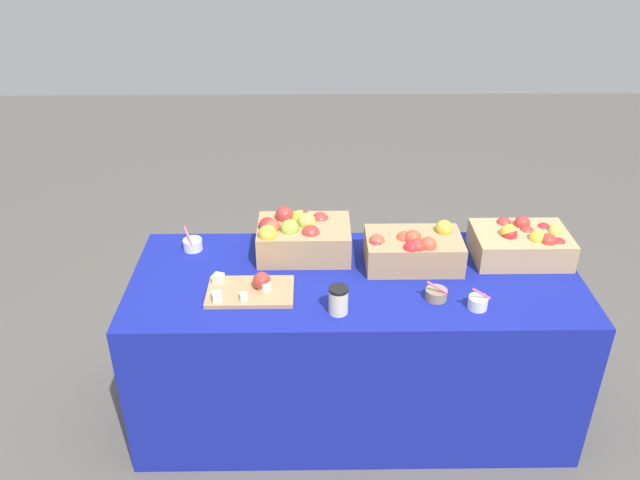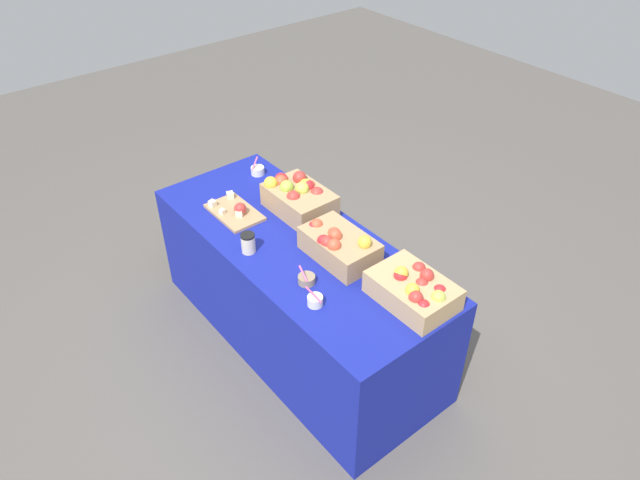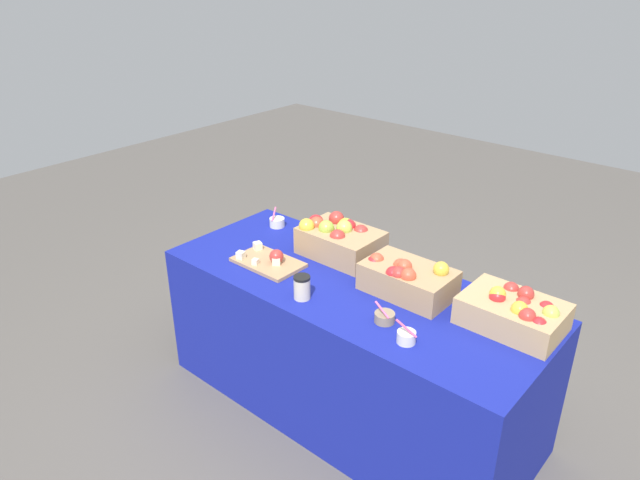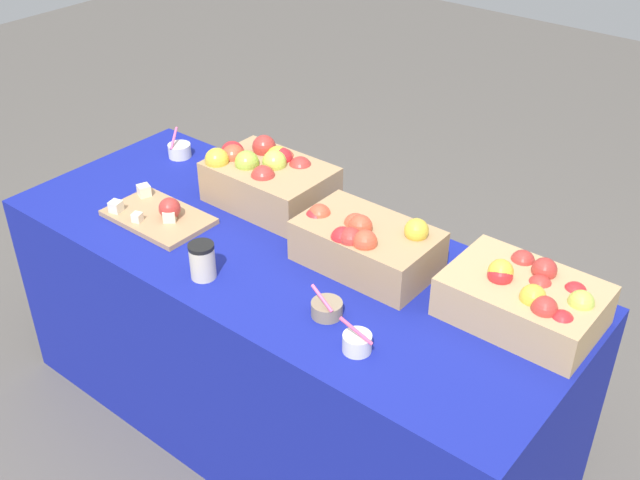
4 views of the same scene
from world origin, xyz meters
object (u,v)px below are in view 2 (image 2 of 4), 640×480
(apple_crate_right, at_px, (299,197))
(sample_bowl_far, at_px, (306,279))
(sample_bowl_near, at_px, (315,300))
(cutting_board_front, at_px, (235,211))
(apple_crate_middle, at_px, (338,245))
(sample_bowl_mid, at_px, (258,170))
(coffee_cup, at_px, (248,243))
(apple_crate_left, at_px, (414,290))

(apple_crate_right, xyz_separation_m, sample_bowl_far, (0.54, -0.36, -0.07))
(apple_crate_right, height_order, sample_bowl_near, apple_crate_right)
(cutting_board_front, xyz_separation_m, sample_bowl_near, (0.89, -0.11, 0.01))
(apple_crate_middle, height_order, sample_bowl_mid, apple_crate_middle)
(sample_bowl_near, height_order, sample_bowl_mid, sample_bowl_near)
(sample_bowl_mid, bearing_deg, apple_crate_middle, -8.45)
(sample_bowl_mid, distance_m, coffee_cup, 0.81)
(sample_bowl_far, xyz_separation_m, coffee_cup, (-0.39, -0.09, 0.03))
(apple_crate_right, xyz_separation_m, sample_bowl_near, (0.69, -0.43, -0.06))
(sample_bowl_near, distance_m, sample_bowl_mid, 1.27)
(apple_crate_middle, relative_size, sample_bowl_mid, 3.90)
(apple_crate_middle, relative_size, cutting_board_front, 1.17)
(cutting_board_front, bearing_deg, sample_bowl_mid, 129.25)
(cutting_board_front, distance_m, sample_bowl_near, 0.90)
(apple_crate_middle, relative_size, coffee_cup, 3.64)
(apple_crate_left, relative_size, apple_crate_middle, 1.00)
(cutting_board_front, bearing_deg, apple_crate_left, 13.05)
(sample_bowl_near, bearing_deg, sample_bowl_far, 156.66)
(apple_crate_middle, height_order, coffee_cup, apple_crate_middle)
(apple_crate_left, xyz_separation_m, cutting_board_front, (-1.17, -0.27, -0.05))
(apple_crate_right, height_order, cutting_board_front, apple_crate_right)
(sample_bowl_far, bearing_deg, apple_crate_middle, 103.72)
(apple_crate_right, bearing_deg, sample_bowl_near, -31.68)
(apple_crate_middle, height_order, sample_bowl_near, apple_crate_middle)
(sample_bowl_near, height_order, coffee_cup, same)
(apple_crate_middle, height_order, sample_bowl_far, apple_crate_middle)
(apple_crate_right, distance_m, cutting_board_front, 0.38)
(sample_bowl_near, xyz_separation_m, sample_bowl_mid, (-1.19, 0.47, -0.00))
(apple_crate_middle, distance_m, sample_bowl_mid, 0.98)
(apple_crate_left, relative_size, sample_bowl_mid, 3.90)
(apple_crate_middle, height_order, apple_crate_right, apple_crate_right)
(apple_crate_left, relative_size, sample_bowl_near, 3.64)
(apple_crate_right, bearing_deg, coffee_cup, -71.72)
(sample_bowl_mid, xyz_separation_m, sample_bowl_far, (1.03, -0.40, -0.00))
(cutting_board_front, bearing_deg, apple_crate_middle, 17.32)
(apple_crate_right, bearing_deg, sample_bowl_far, -33.78)
(coffee_cup, bearing_deg, cutting_board_front, 159.06)
(apple_crate_right, xyz_separation_m, cutting_board_front, (-0.20, -0.32, -0.07))
(apple_crate_left, distance_m, sample_bowl_near, 0.48)
(sample_bowl_near, bearing_deg, apple_crate_right, 148.32)
(cutting_board_front, height_order, sample_bowl_far, sample_bowl_far)
(apple_crate_left, distance_m, cutting_board_front, 1.20)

